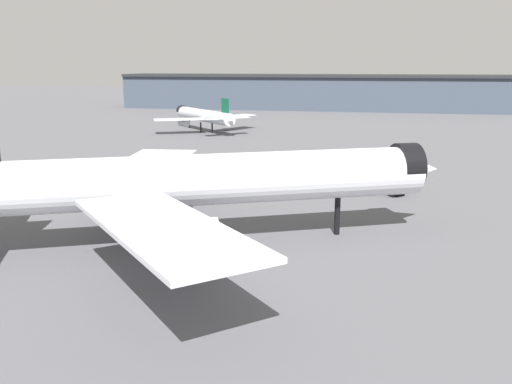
# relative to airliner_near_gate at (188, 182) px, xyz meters

# --- Properties ---
(ground) EXTENTS (900.00, 900.00, 0.00)m
(ground) POSITION_rel_airliner_near_gate_xyz_m (1.39, 2.09, -7.36)
(ground) COLOR #56565B
(airliner_near_gate) EXTENTS (59.44, 53.03, 16.70)m
(airliner_near_gate) POSITION_rel_airliner_near_gate_xyz_m (0.00, 0.00, 0.00)
(airliner_near_gate) COLOR silver
(airliner_near_gate) RESTS_ON ground
(airliner_far_taxiway) EXTENTS (28.89, 32.50, 10.65)m
(airliner_far_taxiway) POSITION_rel_airliner_near_gate_xyz_m (-21.01, 107.93, -2.66)
(airliner_far_taxiway) COLOR silver
(airliner_far_taxiway) RESTS_ON ground
(terminal_building) EXTENTS (239.97, 47.19, 28.06)m
(terminal_building) POSITION_rel_airliner_near_gate_xyz_m (43.94, 192.75, 0.67)
(terminal_building) COLOR #3D4756
(terminal_building) RESTS_ON ground
(service_truck_front) EXTENTS (5.34, 5.67, 3.00)m
(service_truck_front) POSITION_rel_airliner_near_gate_xyz_m (25.44, 28.34, -5.77)
(service_truck_front) COLOR black
(service_truck_front) RESTS_ON ground
(baggage_cart_trailing) EXTENTS (2.71, 2.86, 1.82)m
(baggage_cart_trailing) POSITION_rel_airliner_near_gate_xyz_m (8.19, 35.73, -6.38)
(baggage_cart_trailing) COLOR black
(baggage_cart_trailing) RESTS_ON ground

